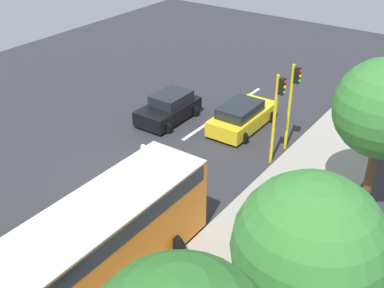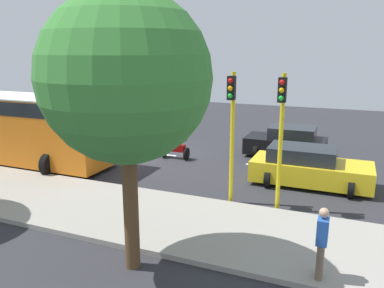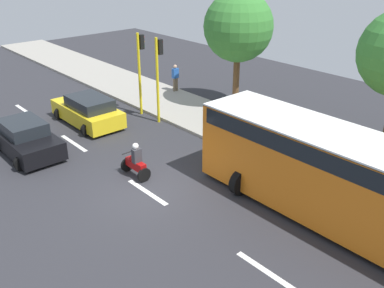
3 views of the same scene
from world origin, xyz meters
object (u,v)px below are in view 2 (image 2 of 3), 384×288
(car_yellow_cab, at_px, (309,167))
(city_bus, at_px, (5,122))
(street_tree_south, at_px, (126,78))
(traffic_light_corner, at_px, (281,124))
(pedestrian_near_signal, at_px, (322,241))
(motorcycle, at_px, (175,146))
(traffic_light_midblock, at_px, (232,120))
(car_black, at_px, (287,143))

(car_yellow_cab, height_order, city_bus, city_bus)
(street_tree_south, bearing_deg, traffic_light_corner, 151.02)
(street_tree_south, bearing_deg, pedestrian_near_signal, 103.32)
(city_bus, xyz_separation_m, motorcycle, (-3.32, 7.26, -1.20))
(street_tree_south, bearing_deg, motorcycle, -161.01)
(car_yellow_cab, bearing_deg, traffic_light_midblock, -36.98)
(city_bus, xyz_separation_m, pedestrian_near_signal, (4.86, 14.69, -0.79))
(motorcycle, bearing_deg, street_tree_south, 18.99)
(pedestrian_near_signal, distance_m, traffic_light_midblock, 5.29)
(car_black, height_order, traffic_light_midblock, traffic_light_midblock)
(car_black, height_order, motorcycle, motorcycle)
(car_black, distance_m, motorcycle, 5.57)
(car_black, height_order, car_yellow_cab, same)
(car_black, distance_m, street_tree_south, 12.41)
(car_yellow_cab, xyz_separation_m, motorcycle, (-1.42, -6.46, -0.07))
(pedestrian_near_signal, relative_size, traffic_light_midblock, 0.38)
(street_tree_south, bearing_deg, traffic_light_midblock, 167.88)
(city_bus, xyz_separation_m, traffic_light_corner, (1.13, 13.05, 1.08))
(car_black, xyz_separation_m, pedestrian_near_signal, (10.63, 2.44, 0.35))
(car_yellow_cab, bearing_deg, city_bus, -82.13)
(city_bus, bearing_deg, traffic_light_midblock, 84.38)
(motorcycle, height_order, pedestrian_near_signal, pedestrian_near_signal)
(motorcycle, bearing_deg, traffic_light_midblock, 43.26)
(pedestrian_near_signal, distance_m, traffic_light_corner, 4.49)
(city_bus, bearing_deg, car_black, 115.23)
(city_bus, relative_size, street_tree_south, 1.69)
(traffic_light_midblock, bearing_deg, car_yellow_cab, 143.02)
(motorcycle, height_order, traffic_light_corner, traffic_light_corner)
(traffic_light_midblock, bearing_deg, traffic_light_corner, 90.00)
(city_bus, height_order, motorcycle, city_bus)
(motorcycle, height_order, street_tree_south, street_tree_south)
(city_bus, height_order, traffic_light_corner, traffic_light_corner)
(traffic_light_midblock, bearing_deg, motorcycle, -136.74)
(car_black, relative_size, traffic_light_corner, 0.86)
(car_black, xyz_separation_m, city_bus, (5.77, -12.25, 1.14))
(car_black, distance_m, car_yellow_cab, 4.14)
(traffic_light_corner, bearing_deg, traffic_light_midblock, -90.00)
(car_black, distance_m, city_bus, 13.59)
(car_black, relative_size, car_yellow_cab, 0.85)
(pedestrian_near_signal, height_order, street_tree_south, street_tree_south)
(car_yellow_cab, relative_size, motorcycle, 2.96)
(car_black, xyz_separation_m, car_yellow_cab, (3.88, 1.46, 0.00))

